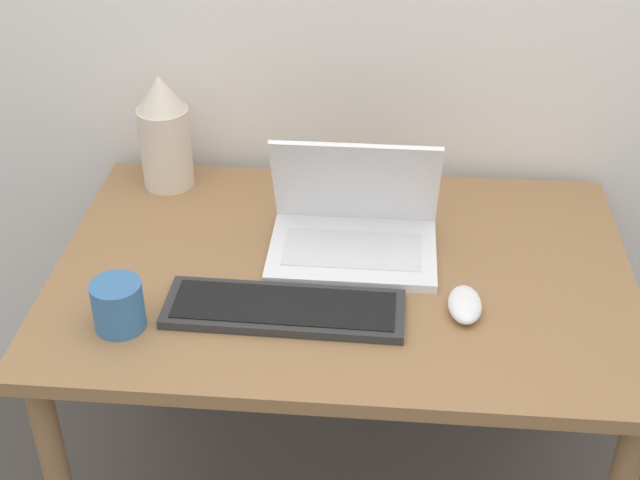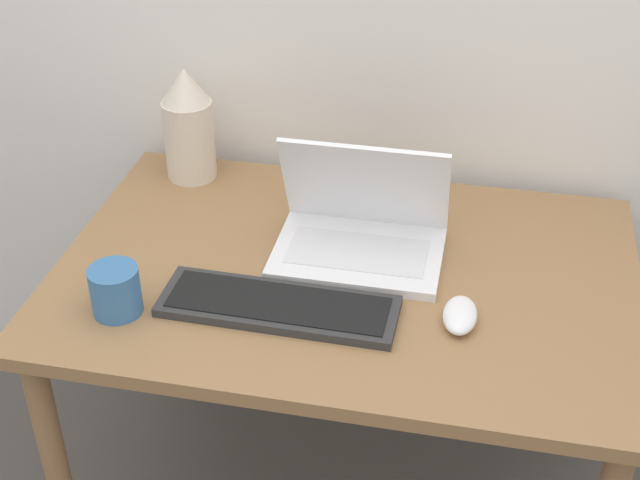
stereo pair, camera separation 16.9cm
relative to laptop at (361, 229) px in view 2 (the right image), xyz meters
The scene contains 7 objects.
desk 0.16m from the laptop, 103.50° to the right, with size 1.15×0.78×0.73m.
laptop is the anchor object (origin of this frame).
keyboard 0.26m from the laptop, 117.00° to the right, with size 0.45×0.15×0.02m.
mouse 0.30m from the laptop, 41.86° to the right, with size 0.06×0.11×0.03m.
vase 0.50m from the laptop, 152.18° to the left, with size 0.12×0.12×0.27m.
mp3_player 0.18m from the laptop, 142.86° to the right, with size 0.05×0.06×0.01m.
mug 0.50m from the laptop, 144.62° to the right, with size 0.09×0.09×0.09m.
Camera 2 is at (0.25, -1.04, 1.76)m, focal length 50.00 mm.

